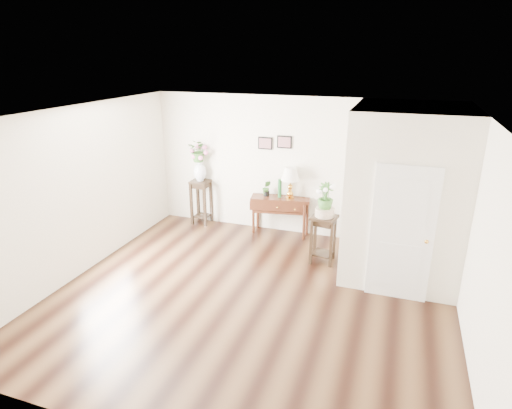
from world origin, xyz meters
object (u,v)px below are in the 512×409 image
at_px(console_table, 280,215).
at_px(plant_stand_a, 201,202).
at_px(plant_stand_b, 323,239).
at_px(table_lamp, 290,182).

xyz_separation_m(console_table, plant_stand_a, (-1.80, 0.01, 0.09)).
xyz_separation_m(console_table, plant_stand_b, (1.07, -0.97, 0.04)).
xyz_separation_m(table_lamp, plant_stand_a, (-1.99, 0.01, -0.66)).
height_order(console_table, table_lamp, table_lamp).
height_order(table_lamp, plant_stand_b, table_lamp).
xyz_separation_m(console_table, table_lamp, (0.20, 0.00, 0.75)).
height_order(console_table, plant_stand_a, plant_stand_a).
xyz_separation_m(plant_stand_a, plant_stand_b, (2.87, -0.97, -0.05)).
bearing_deg(table_lamp, plant_stand_b, -47.72).
relative_size(table_lamp, plant_stand_b, 0.75).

